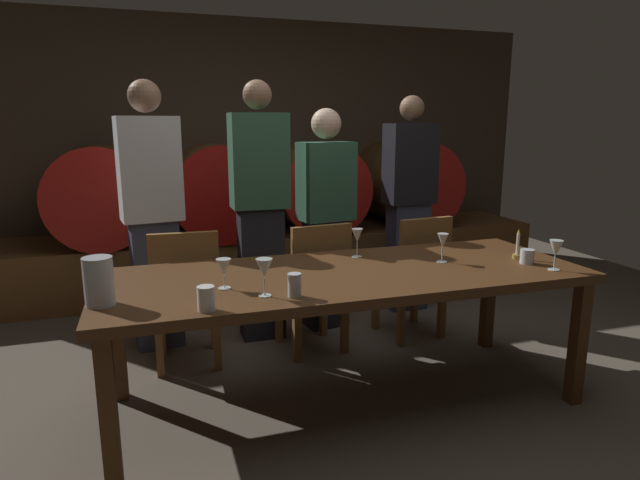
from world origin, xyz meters
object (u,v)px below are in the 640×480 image
guest_center_right (326,218)px  cup_left (206,299)px  chair_left (186,292)px  cup_center (295,285)px  wine_glass_center (357,237)px  guest_center_left (260,211)px  wine_barrel_center_right (313,186)px  chair_right (415,271)px  wine_barrel_far_left (102,194)px  guest_far_right (409,203)px  candle_center (517,251)px  wine_glass_far_left (224,268)px  pitcher (99,281)px  cup_right (527,256)px  dining_table (347,283)px  wine_glass_far_right (556,249)px  guest_far_left (152,215)px  wine_barrel_center_left (216,190)px  wine_glass_right (443,242)px  wine_glass_left (264,269)px  chair_center (315,281)px  wine_barrel_far_right (403,183)px

guest_center_right → cup_left: guest_center_right is taller
chair_left → cup_center: 1.14m
wine_glass_center → guest_center_left: bearing=117.8°
wine_barrel_center_right → chair_right: bearing=-81.7°
wine_barrel_far_left → guest_far_right: bearing=-24.2°
chair_right → guest_center_left: size_ratio=0.49×
candle_center → cup_left: bearing=-169.2°
wine_glass_center → wine_glass_far_left: bearing=-155.3°
pitcher → cup_right: pitcher is taller
dining_table → cup_left: 0.87m
chair_right → wine_glass_far_right: size_ratio=5.47×
guest_far_left → candle_center: 2.29m
wine_barrel_center_left → cup_center: (0.01, -2.66, -0.12)m
candle_center → cup_center: bearing=-168.8°
candle_center → wine_glass_far_right: 0.28m
wine_barrel_center_left → guest_center_right: guest_center_right is taller
guest_far_right → wine_glass_right: guest_far_right is taller
wine_barrel_far_left → wine_glass_right: (1.92, -2.32, -0.06)m
chair_right → wine_barrel_center_left: bearing=-61.5°
wine_glass_left → cup_left: 0.30m
wine_glass_far_left → dining_table: bearing=8.8°
chair_right → candle_center: bearing=102.0°
guest_far_left → chair_left: bearing=103.3°
candle_center → cup_center: (-1.40, -0.28, 0.01)m
chair_left → guest_center_left: size_ratio=0.49×
guest_far_right → wine_glass_left: bearing=45.6°
wine_barrel_center_right → guest_far_right: bearing=-65.9°
cup_center → chair_center: bearing=67.7°
guest_far_left → guest_center_right: size_ratio=1.10×
wine_glass_far_left → wine_glass_center: (0.82, 0.38, 0.02)m
pitcher → wine_glass_far_left: pitcher is taller
wine_barrel_center_right → chair_right: size_ratio=1.09×
wine_barrel_center_left → chair_right: wine_barrel_center_left is taller
wine_barrel_far_left → wine_glass_far_left: 2.54m
wine_barrel_center_left → wine_barrel_far_right: (1.87, 0.00, 0.00)m
guest_center_right → wine_glass_left: (-0.75, -1.38, 0.04)m
dining_table → cup_right: 1.02m
guest_far_left → cup_center: bearing=103.5°
guest_far_right → guest_center_right: bearing=12.5°
candle_center → wine_glass_far_right: candle_center is taller
wine_barrel_far_right → candle_center: (-0.47, -2.38, -0.13)m
candle_center → wine_glass_right: bearing=171.9°
pitcher → wine_glass_left: (0.69, -0.10, 0.02)m
wine_glass_center → wine_glass_left: bearing=-140.5°
guest_far_left → chair_center: bearing=147.5°
wine_barrel_far_left → chair_right: (2.12, -1.64, -0.42)m
guest_far_left → guest_center_left: guest_center_left is taller
guest_far_right → cup_center: 2.12m
chair_center → wine_glass_far_right: wine_glass_far_right is taller
guest_center_right → wine_glass_right: size_ratio=9.87×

